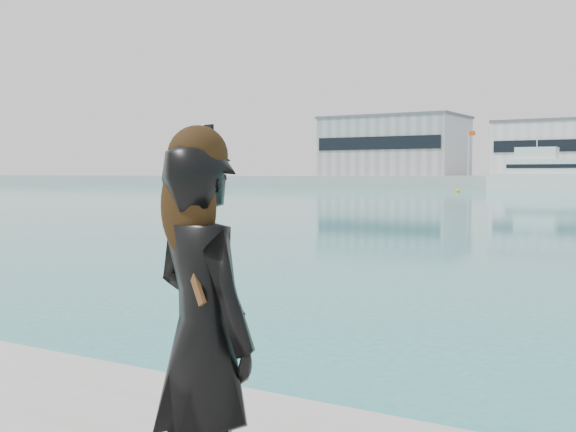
{
  "coord_description": "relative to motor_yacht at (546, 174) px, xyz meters",
  "views": [
    {
      "loc": [
        1.9,
        -3.24,
        2.36
      ],
      "look_at": [
        -0.05,
        -0.1,
        2.14
      ],
      "focal_mm": 45.0,
      "sensor_mm": 36.0,
      "label": 1
    }
  ],
  "objects": [
    {
      "name": "warehouse_white",
      "position": [
        0.46,
        17.61,
        4.41
      ],
      "size": [
        24.48,
        15.35,
        9.5
      ],
      "color": "silver",
      "rests_on": "far_quay"
    },
    {
      "name": "flagpole_left",
      "position": [
        -15.45,
        10.63,
        4.19
      ],
      "size": [
        1.28,
        0.16,
        8.0
      ],
      "color": "silver",
      "rests_on": "far_quay"
    },
    {
      "name": "warehouse_grey_left",
      "position": [
        -32.54,
        17.61,
        5.41
      ],
      "size": [
        26.52,
        16.36,
        11.5
      ],
      "color": "gray",
      "rests_on": "far_quay"
    },
    {
      "name": "buoy_far",
      "position": [
        -6.17,
        -22.74,
        -2.35
      ],
      "size": [
        0.5,
        0.5,
        0.5
      ],
      "primitive_type": "sphere",
      "color": "#DAD60B",
      "rests_on": "ground"
    },
    {
      "name": "motor_yacht",
      "position": [
        0.0,
        0.0,
        0.0
      ],
      "size": [
        18.15,
        5.89,
        8.36
      ],
      "rotation": [
        0.0,
        0.0,
        0.05
      ],
      "color": "white",
      "rests_on": "ground"
    },
    {
      "name": "woman",
      "position": [
        22.41,
        -111.17,
        -0.65
      ],
      "size": [
        0.72,
        0.58,
        1.79
      ],
      "rotation": [
        0.0,
        0.0,
        2.81
      ],
      "color": "black",
      "rests_on": "near_quay"
    }
  ]
}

